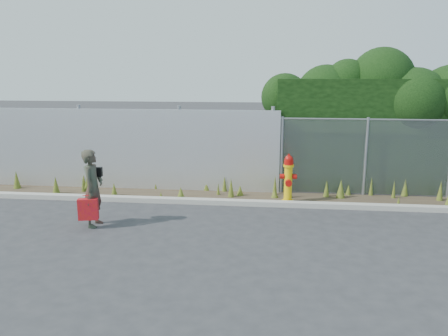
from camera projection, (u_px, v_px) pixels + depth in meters
name	position (u px, v px, depth m)	size (l,w,h in m)	color
ground	(231.00, 231.00, 8.89)	(80.00, 80.00, 0.00)	#323234
curb	(238.00, 202.00, 10.63)	(16.00, 0.22, 0.12)	#AAA69A
weed_strip	(256.00, 193.00, 11.26)	(16.00, 1.33, 0.54)	#423426
corrugated_fence	(124.00, 149.00, 11.93)	(8.50, 0.21, 2.30)	silver
chainlink_fence	(408.00, 158.00, 11.13)	(6.50, 0.07, 2.05)	gray
hedge	(408.00, 115.00, 11.88)	(7.75, 2.15, 3.84)	black
fire_hydrant	(288.00, 179.00, 10.69)	(0.41, 0.37, 1.23)	yellow
woman	(93.00, 188.00, 9.05)	(0.59, 0.39, 1.62)	#0E593C
red_tote_bag	(88.00, 209.00, 8.93)	(0.40, 0.15, 0.52)	#B00A28
black_shoulder_bag	(96.00, 172.00, 9.15)	(0.26, 0.11, 0.19)	black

